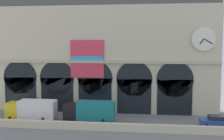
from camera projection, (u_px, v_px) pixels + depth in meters
ground_plane at (89, 121)px, 41.23m from camera, size 200.00×200.00×0.00m
quay_parapet_wall at (83, 126)px, 36.89m from camera, size 90.00×0.70×1.06m
station_building at (97, 49)px, 47.50m from camera, size 40.63×5.19×22.01m
box_truck_midwest at (32, 109)px, 41.29m from camera, size 7.50×2.91×3.12m
box_truck_center at (90, 111)px, 40.47m from camera, size 7.50×2.91×3.12m
car_east at (216, 121)px, 38.37m from camera, size 4.40×2.22×1.55m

